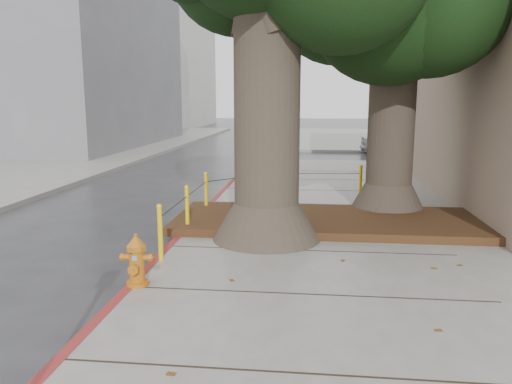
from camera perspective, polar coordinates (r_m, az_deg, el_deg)
ground at (r=6.99m, az=1.70°, el=-12.57°), size 140.00×140.00×0.00m
sidewalk_far at (r=36.92m, az=14.90°, el=5.99°), size 16.00×20.00×0.15m
curb_red at (r=9.63m, az=-9.08°, el=-5.69°), size 0.14×26.00×0.16m
planter_bed at (r=10.62m, az=8.26°, el=-3.28°), size 6.40×2.60×0.16m
building_far_grey at (r=32.53m, az=-23.11°, el=15.43°), size 12.00×16.00×12.00m
building_far_white at (r=54.52m, az=-12.95°, el=15.23°), size 12.00×18.00×15.00m
bollard_ring at (r=11.07m, az=-0.94°, el=-0.31°), size 3.79×5.39×0.95m
fire_hydrant at (r=7.26m, az=-13.48°, el=-7.61°), size 0.40×0.36×0.75m
car_silver at (r=26.10m, az=15.92°, el=5.44°), size 3.71×1.54×1.26m
car_dark at (r=28.58m, az=-20.63°, el=5.53°), size 1.86×4.23×1.21m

